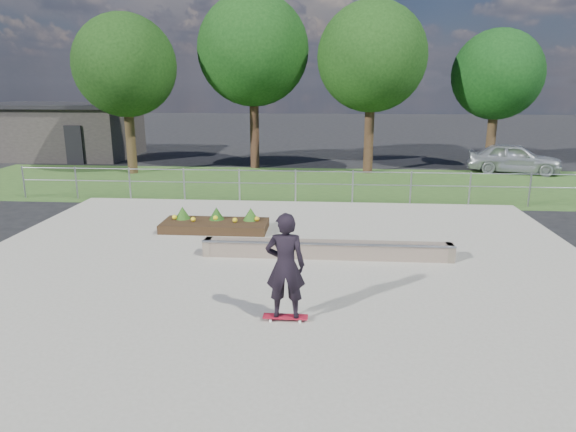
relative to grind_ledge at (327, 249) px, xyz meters
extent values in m
plane|color=black|center=(-1.13, -1.58, -0.26)|extent=(120.00, 120.00, 0.00)
cube|color=#2E4E1F|center=(-1.13, 9.42, -0.25)|extent=(30.00, 8.00, 0.02)
cube|color=gray|center=(-1.13, -1.58, -0.23)|extent=(15.00, 15.00, 0.06)
cylinder|color=#979AA0|center=(-11.13, 5.92, 0.34)|extent=(0.06, 0.06, 1.20)
cylinder|color=gray|center=(-9.13, 5.92, 0.34)|extent=(0.06, 0.06, 1.20)
cylinder|color=gray|center=(-7.13, 5.92, 0.34)|extent=(0.06, 0.06, 1.20)
cylinder|color=gray|center=(-5.13, 5.92, 0.34)|extent=(0.06, 0.06, 1.20)
cylinder|color=#9B9EA4|center=(-3.13, 5.92, 0.34)|extent=(0.06, 0.06, 1.20)
cylinder|color=#94989D|center=(-1.13, 5.92, 0.34)|extent=(0.06, 0.06, 1.20)
cylinder|color=gray|center=(0.87, 5.92, 0.34)|extent=(0.06, 0.06, 1.20)
cylinder|color=gray|center=(2.87, 5.92, 0.34)|extent=(0.06, 0.06, 1.20)
cylinder|color=gray|center=(4.87, 5.92, 0.34)|extent=(0.06, 0.06, 1.20)
cylinder|color=gray|center=(6.87, 5.92, 0.34)|extent=(0.06, 0.06, 1.20)
cylinder|color=#9B9DA4|center=(-1.13, 5.92, 0.89)|extent=(20.00, 0.04, 0.04)
cylinder|color=gray|center=(-1.13, 5.92, 0.44)|extent=(20.00, 0.04, 0.04)
cube|color=#2B2826|center=(-15.13, 16.42, 1.14)|extent=(8.00, 5.00, 2.80)
cube|color=black|center=(-15.13, 16.42, 2.64)|extent=(8.40, 5.40, 0.20)
cube|color=black|center=(-13.13, 13.87, 0.74)|extent=(0.90, 0.10, 2.00)
cylinder|color=#342514|center=(-9.13, 11.42, 1.20)|extent=(0.44, 0.44, 2.93)
sphere|color=black|center=(-9.13, 11.42, 4.61)|extent=(4.55, 4.55, 4.55)
cylinder|color=black|center=(-3.63, 13.42, 1.42)|extent=(0.44, 0.44, 3.38)
sphere|color=black|center=(-3.63, 13.42, 5.36)|extent=(5.25, 5.25, 5.25)
cylinder|color=#332014|center=(1.87, 12.42, 1.31)|extent=(0.44, 0.44, 3.15)
sphere|color=black|center=(1.87, 12.42, 4.99)|extent=(4.90, 4.90, 4.90)
cylinder|color=#332314|center=(7.87, 13.92, 1.09)|extent=(0.44, 0.44, 2.70)
sphere|color=black|center=(7.87, 13.92, 4.24)|extent=(4.20, 4.20, 4.20)
cube|color=brown|center=(0.00, 0.00, 0.00)|extent=(6.00, 0.40, 0.40)
cylinder|color=gray|center=(0.00, -0.20, 0.20)|extent=(6.00, 0.06, 0.06)
cube|color=#675A4C|center=(-2.90, 0.00, 0.00)|extent=(0.15, 0.42, 0.40)
cube|color=brown|center=(2.90, 0.00, 0.00)|extent=(0.15, 0.42, 0.40)
cube|color=black|center=(-3.20, 2.14, -0.08)|extent=(3.00, 1.20, 0.25)
sphere|color=yellow|center=(-4.40, 2.24, 0.13)|extent=(0.14, 0.14, 0.14)
sphere|color=yellow|center=(-3.80, 2.04, 0.13)|extent=(0.14, 0.14, 0.14)
sphere|color=yellow|center=(-3.20, 2.24, 0.13)|extent=(0.14, 0.14, 0.14)
sphere|color=yellow|center=(-2.60, 2.04, 0.13)|extent=(0.14, 0.14, 0.14)
sphere|color=gold|center=(-2.00, 2.24, 0.13)|extent=(0.14, 0.14, 0.14)
cone|color=#1F4814|center=(-4.20, 2.39, 0.23)|extent=(0.44, 0.44, 0.36)
cone|color=#193F12|center=(-3.20, 2.39, 0.23)|extent=(0.44, 0.44, 0.36)
cone|color=#214D16|center=(-2.20, 2.39, 0.23)|extent=(0.44, 0.44, 0.36)
cylinder|color=white|center=(-0.98, -3.52, -0.18)|extent=(0.05, 0.03, 0.05)
cylinder|color=white|center=(-0.98, -3.34, -0.18)|extent=(0.05, 0.03, 0.05)
cylinder|color=silver|center=(-0.46, -3.52, -0.18)|extent=(0.05, 0.03, 0.05)
cylinder|color=white|center=(-0.46, -3.34, -0.18)|extent=(0.05, 0.03, 0.05)
cylinder|color=#AAAAB0|center=(-0.98, -3.43, -0.15)|extent=(0.02, 0.18, 0.02)
cylinder|color=#A1A1A6|center=(-0.46, -3.43, -0.15)|extent=(0.02, 0.18, 0.02)
cube|color=maroon|center=(-0.72, -3.43, -0.13)|extent=(0.80, 0.21, 0.02)
imported|color=black|center=(-0.72, -3.43, 0.83)|extent=(0.70, 0.47, 1.90)
imported|color=#A9AEB3|center=(8.70, 12.91, 0.44)|extent=(4.41, 2.66, 1.40)
camera|label=1|loc=(-0.02, -11.77, 3.92)|focal=32.00mm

